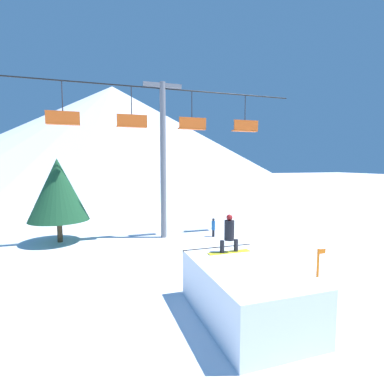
{
  "coord_description": "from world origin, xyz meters",
  "views": [
    {
      "loc": [
        -5.44,
        -7.0,
        4.83
      ],
      "look_at": [
        -1.03,
        6.14,
        3.46
      ],
      "focal_mm": 28.0,
      "sensor_mm": 36.0,
      "label": 1
    }
  ],
  "objects": [
    {
      "name": "mountain_ridge",
      "position": [
        0.0,
        72.04,
        11.85
      ],
      "size": [
        87.45,
        87.45,
        23.71
      ],
      "color": "silver",
      "rests_on": "ground_plane"
    },
    {
      "name": "chairlift",
      "position": [
        -1.12,
        11.59,
        6.13
      ],
      "size": [
        18.05,
        0.44,
        9.78
      ],
      "color": "slate",
      "rests_on": "ground_plane"
    },
    {
      "name": "ground_plane",
      "position": [
        0.0,
        0.0,
        0.0
      ],
      "size": [
        220.0,
        220.0,
        0.0
      ],
      "primitive_type": "plane",
      "color": "white"
    },
    {
      "name": "trail_marker",
      "position": [
        3.51,
        2.92,
        0.66
      ],
      "size": [
        0.41,
        0.1,
        1.22
      ],
      "color": "orange",
      "rests_on": "ground_plane"
    },
    {
      "name": "pine_tree_near",
      "position": [
        -7.39,
        12.5,
        3.2
      ],
      "size": [
        3.53,
        3.53,
        5.08
      ],
      "color": "#4C3823",
      "rests_on": "ground_plane"
    },
    {
      "name": "distant_skier",
      "position": [
        1.98,
        10.73,
        0.67
      ],
      "size": [
        0.24,
        0.24,
        1.23
      ],
      "color": "black",
      "rests_on": "ground_plane"
    },
    {
      "name": "snow_ramp",
      "position": [
        -1.03,
        0.91,
        0.83
      ],
      "size": [
        2.73,
        4.47,
        1.66
      ],
      "color": "white",
      "rests_on": "ground_plane"
    },
    {
      "name": "snowboarder",
      "position": [
        -0.92,
        2.35,
        2.33
      ],
      "size": [
        1.54,
        0.35,
        1.37
      ],
      "color": "yellow",
      "rests_on": "snow_ramp"
    }
  ]
}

